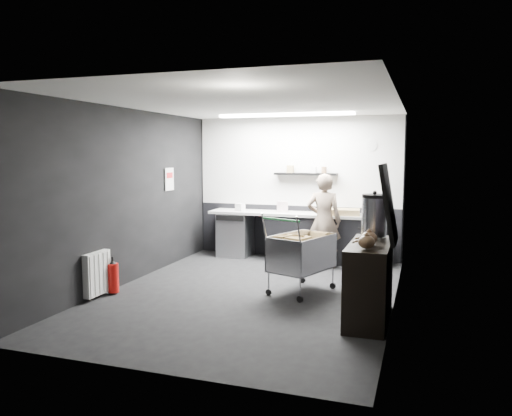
% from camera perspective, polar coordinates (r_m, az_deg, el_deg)
% --- Properties ---
extents(floor, '(5.50, 5.50, 0.00)m').
position_cam_1_polar(floor, '(7.30, -0.69, -9.72)').
color(floor, black).
rests_on(floor, ground).
extents(ceiling, '(5.50, 5.50, 0.00)m').
position_cam_1_polar(ceiling, '(7.05, -0.72, 11.88)').
color(ceiling, white).
rests_on(ceiling, wall_back).
extents(wall_back, '(5.50, 0.00, 5.50)m').
position_cam_1_polar(wall_back, '(9.68, 4.69, 2.35)').
color(wall_back, black).
rests_on(wall_back, floor).
extents(wall_front, '(5.50, 0.00, 5.50)m').
position_cam_1_polar(wall_front, '(4.56, -12.20, -2.23)').
color(wall_front, black).
rests_on(wall_front, floor).
extents(wall_left, '(0.00, 5.50, 5.50)m').
position_cam_1_polar(wall_left, '(7.93, -14.47, 1.30)').
color(wall_left, black).
rests_on(wall_left, floor).
extents(wall_right, '(0.00, 5.50, 5.50)m').
position_cam_1_polar(wall_right, '(6.66, 15.76, 0.34)').
color(wall_right, black).
rests_on(wall_right, floor).
extents(kitchen_wall_panel, '(3.95, 0.02, 1.70)m').
position_cam_1_polar(kitchen_wall_panel, '(9.64, 4.69, 5.31)').
color(kitchen_wall_panel, silver).
rests_on(kitchen_wall_panel, wall_back).
extents(dado_panel, '(3.95, 0.02, 1.00)m').
position_cam_1_polar(dado_panel, '(9.75, 4.62, -2.65)').
color(dado_panel, black).
rests_on(dado_panel, wall_back).
extents(floating_shelf, '(1.20, 0.22, 0.04)m').
position_cam_1_polar(floating_shelf, '(9.49, 5.69, 3.89)').
color(floating_shelf, black).
rests_on(floating_shelf, wall_back).
extents(wall_clock, '(0.20, 0.03, 0.20)m').
position_cam_1_polar(wall_clock, '(9.39, 13.08, 6.97)').
color(wall_clock, silver).
rests_on(wall_clock, wall_back).
extents(poster, '(0.02, 0.30, 0.40)m').
position_cam_1_polar(poster, '(9.03, -9.89, 3.26)').
color(poster, silver).
rests_on(poster, wall_left).
extents(poster_red_band, '(0.02, 0.22, 0.10)m').
position_cam_1_polar(poster_red_band, '(9.02, -9.87, 3.71)').
color(poster_red_band, red).
rests_on(poster_red_band, poster).
extents(radiator, '(0.10, 0.50, 0.60)m').
position_cam_1_polar(radiator, '(7.33, -17.72, -7.14)').
color(radiator, silver).
rests_on(radiator, wall_left).
extents(ceiling_strip, '(2.40, 0.20, 0.04)m').
position_cam_1_polar(ceiling_strip, '(8.81, 3.34, 10.56)').
color(ceiling_strip, white).
rests_on(ceiling_strip, ceiling).
extents(prep_counter, '(3.20, 0.61, 0.90)m').
position_cam_1_polar(prep_counter, '(9.43, 4.96, -3.22)').
color(prep_counter, black).
rests_on(prep_counter, floor).
extents(person, '(0.62, 0.42, 1.66)m').
position_cam_1_polar(person, '(8.83, 7.75, -1.46)').
color(person, '#C0AF98').
rests_on(person, floor).
extents(shopping_cart, '(0.95, 1.23, 1.14)m').
position_cam_1_polar(shopping_cart, '(7.27, 5.21, -5.41)').
color(shopping_cart, silver).
rests_on(shopping_cart, floor).
extents(sideboard, '(0.54, 1.26, 1.89)m').
position_cam_1_polar(sideboard, '(6.21, 12.98, -7.04)').
color(sideboard, black).
rests_on(sideboard, floor).
extents(fire_extinguisher, '(0.16, 0.16, 0.52)m').
position_cam_1_polar(fire_extinguisher, '(7.49, -16.00, -7.56)').
color(fire_extinguisher, '#B50F0C').
rests_on(fire_extinguisher, floor).
extents(cardboard_box, '(0.57, 0.46, 0.11)m').
position_cam_1_polar(cardboard_box, '(9.15, 10.10, -0.45)').
color(cardboard_box, '#917A4D').
rests_on(cardboard_box, prep_counter).
extents(pink_tub, '(0.21, 0.21, 0.21)m').
position_cam_1_polar(pink_tub, '(9.44, 3.04, 0.16)').
color(pink_tub, silver).
rests_on(pink_tub, prep_counter).
extents(white_container, '(0.19, 0.17, 0.14)m').
position_cam_1_polar(white_container, '(9.65, -1.82, 0.10)').
color(white_container, silver).
rests_on(white_container, prep_counter).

